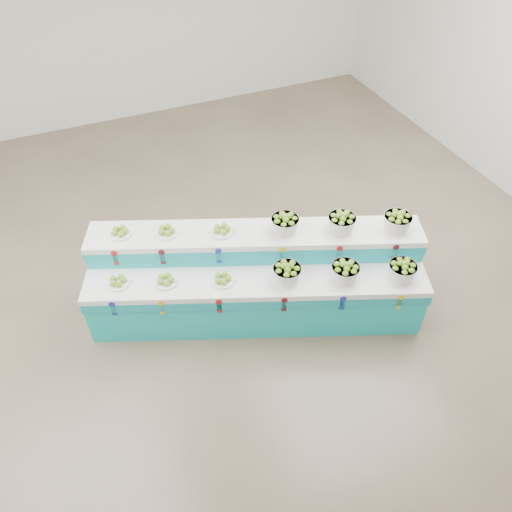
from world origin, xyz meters
The scene contains 15 objects.
ground centered at (0.00, 0.00, 0.00)m, with size 10.00×10.00×0.00m, color brown.
back_wall centered at (0.00, 5.00, 2.00)m, with size 10.00×10.00×0.00m, color silver.
display_stand centered at (0.46, -0.39, 0.51)m, with size 3.81×0.98×1.02m, color #1ABBC0, non-canonical shape.
plate_lower_left centered at (-1.03, -0.06, 0.77)m, with size 0.26×0.26×0.10m, color white.
plate_lower_mid centered at (-0.55, -0.25, 0.77)m, with size 0.26×0.26×0.10m, color white.
plate_lower_right centered at (0.02, -0.48, 0.77)m, with size 0.26×0.26×0.10m, color white.
basket_lower_left centered at (0.68, -0.73, 0.83)m, with size 0.31×0.31×0.23m, color silver, non-canonical shape.
basket_lower_mid centered at (1.27, -0.96, 0.83)m, with size 0.31×0.31×0.23m, color silver, non-canonical shape.
basket_lower_right centered at (1.85, -1.19, 0.83)m, with size 0.31×0.31×0.23m, color silver, non-canonical shape.
plate_upper_left centered at (-0.86, 0.37, 1.07)m, with size 0.26×0.26×0.10m, color white.
plate_upper_mid centered at (-0.38, 0.19, 1.07)m, with size 0.26×0.26×0.10m, color white.
plate_upper_right centered at (0.19, -0.04, 1.07)m, with size 0.26×0.26×0.10m, color white.
basket_upper_left centered at (0.85, -0.29, 1.13)m, with size 0.31×0.31×0.23m, color silver, non-canonical shape.
basket_upper_mid centered at (1.44, -0.52, 1.13)m, with size 0.31×0.31×0.23m, color silver, non-canonical shape.
basket_upper_right centered at (2.02, -0.75, 1.13)m, with size 0.31×0.31×0.23m, color silver, non-canonical shape.
Camera 1 is at (-1.12, -4.09, 4.70)m, focal length 35.14 mm.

